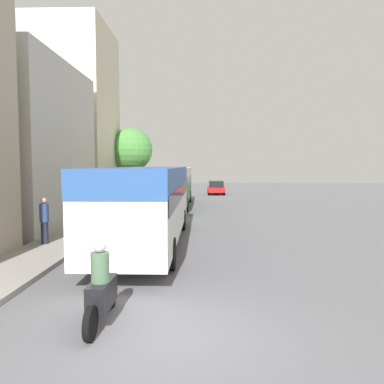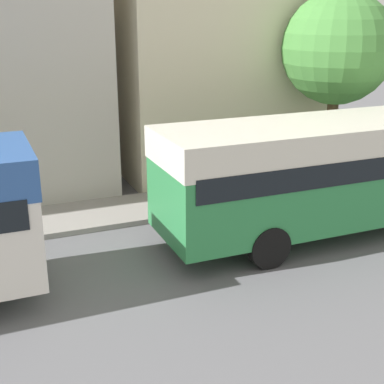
{
  "view_description": "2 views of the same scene",
  "coord_description": "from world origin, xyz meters",
  "px_view_note": "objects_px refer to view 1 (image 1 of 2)",
  "views": [
    {
      "loc": [
        0.56,
        -6.78,
        3.2
      ],
      "look_at": [
        -0.05,
        16.62,
        1.51
      ],
      "focal_mm": 35.0,
      "sensor_mm": 36.0,
      "label": 1
    },
    {
      "loc": [
        9.02,
        12.78,
        5.56
      ],
      "look_at": [
        -1.03,
        16.96,
        1.86
      ],
      "focal_mm": 50.0,
      "sensor_mm": 36.0,
      "label": 2
    }
  ],
  "objects_px": {
    "bus_lead": "(148,195)",
    "bus_following": "(173,181)",
    "pedestrian_near_curb": "(78,208)",
    "motorcycle_behind_lead": "(101,290)",
    "pedestrian_walking_away": "(44,220)",
    "car_crossing": "(216,187)"
  },
  "relations": [
    {
      "from": "pedestrian_walking_away",
      "to": "bus_lead",
      "type": "bearing_deg",
      "value": 8.01
    },
    {
      "from": "bus_lead",
      "to": "pedestrian_near_curb",
      "type": "xyz_separation_m",
      "value": [
        -4.16,
        4.0,
        -1.02
      ]
    },
    {
      "from": "bus_following",
      "to": "pedestrian_near_curb",
      "type": "distance_m",
      "value": 10.83
    },
    {
      "from": "pedestrian_near_curb",
      "to": "pedestrian_walking_away",
      "type": "bearing_deg",
      "value": -87.7
    },
    {
      "from": "pedestrian_near_curb",
      "to": "pedestrian_walking_away",
      "type": "relative_size",
      "value": 0.92
    },
    {
      "from": "motorcycle_behind_lead",
      "to": "bus_lead",
      "type": "bearing_deg",
      "value": 90.79
    },
    {
      "from": "bus_lead",
      "to": "car_crossing",
      "type": "relative_size",
      "value": 2.96
    },
    {
      "from": "car_crossing",
      "to": "motorcycle_behind_lead",
      "type": "bearing_deg",
      "value": -96.13
    },
    {
      "from": "bus_following",
      "to": "car_crossing",
      "type": "bearing_deg",
      "value": 72.49
    },
    {
      "from": "motorcycle_behind_lead",
      "to": "pedestrian_walking_away",
      "type": "bearing_deg",
      "value": 120.61
    },
    {
      "from": "car_crossing",
      "to": "pedestrian_walking_away",
      "type": "relative_size",
      "value": 2.17
    },
    {
      "from": "motorcycle_behind_lead",
      "to": "pedestrian_near_curb",
      "type": "distance_m",
      "value": 12.23
    },
    {
      "from": "bus_lead",
      "to": "motorcycle_behind_lead",
      "type": "xyz_separation_m",
      "value": [
        0.1,
        -7.45,
        -1.33
      ]
    },
    {
      "from": "motorcycle_behind_lead",
      "to": "car_crossing",
      "type": "height_order",
      "value": "motorcycle_behind_lead"
    },
    {
      "from": "bus_lead",
      "to": "bus_following",
      "type": "relative_size",
      "value": 1.05
    },
    {
      "from": "bus_following",
      "to": "pedestrian_walking_away",
      "type": "xyz_separation_m",
      "value": [
        -3.87,
        -14.56,
        -0.87
      ]
    },
    {
      "from": "bus_lead",
      "to": "car_crossing",
      "type": "height_order",
      "value": "bus_lead"
    },
    {
      "from": "car_crossing",
      "to": "pedestrian_near_curb",
      "type": "relative_size",
      "value": 2.35
    },
    {
      "from": "motorcycle_behind_lead",
      "to": "pedestrian_near_curb",
      "type": "bearing_deg",
      "value": 110.41
    },
    {
      "from": "bus_following",
      "to": "pedestrian_walking_away",
      "type": "bearing_deg",
      "value": -104.89
    },
    {
      "from": "bus_lead",
      "to": "pedestrian_near_curb",
      "type": "bearing_deg",
      "value": 136.09
    },
    {
      "from": "bus_lead",
      "to": "pedestrian_walking_away",
      "type": "distance_m",
      "value": 4.12
    }
  ]
}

